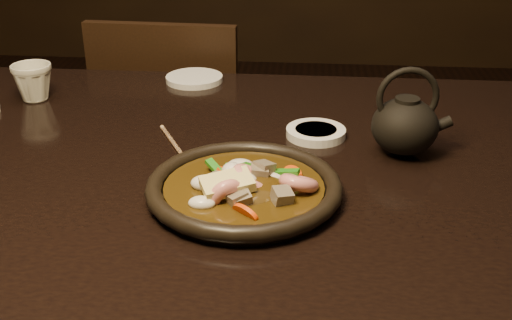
# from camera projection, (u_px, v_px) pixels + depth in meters

# --- Properties ---
(table) EXTENTS (1.60, 0.90, 0.75)m
(table) POSITION_uv_depth(u_px,v_px,m) (127.00, 191.00, 1.14)
(table) COLOR black
(table) RESTS_ON floor
(chair) EXTENTS (0.42, 0.42, 0.84)m
(chair) POSITION_uv_depth(u_px,v_px,m) (179.00, 149.00, 1.81)
(chair) COLOR black
(chair) RESTS_ON floor
(plate) EXTENTS (0.29, 0.29, 0.03)m
(plate) POSITION_uv_depth(u_px,v_px,m) (244.00, 188.00, 0.95)
(plate) COLOR black
(plate) RESTS_ON table
(stirfry) EXTENTS (0.20, 0.18, 0.06)m
(stirfry) POSITION_uv_depth(u_px,v_px,m) (245.00, 186.00, 0.95)
(stirfry) COLOR #332209
(stirfry) RESTS_ON plate
(soy_dish) EXTENTS (0.11, 0.11, 0.02)m
(soy_dish) POSITION_uv_depth(u_px,v_px,m) (316.00, 133.00, 1.16)
(soy_dish) COLOR white
(soy_dish) RESTS_ON table
(saucer_right) EXTENTS (0.13, 0.13, 0.01)m
(saucer_right) POSITION_uv_depth(u_px,v_px,m) (194.00, 79.00, 1.44)
(saucer_right) COLOR white
(saucer_right) RESTS_ON table
(tea_cup) EXTENTS (0.10, 0.09, 0.08)m
(tea_cup) POSITION_uv_depth(u_px,v_px,m) (33.00, 81.00, 1.32)
(tea_cup) COLOR beige
(tea_cup) RESTS_ON table
(chopsticks) EXTENTS (0.12, 0.23, 0.01)m
(chopsticks) POSITION_uv_depth(u_px,v_px,m) (181.00, 154.00, 1.09)
(chopsticks) COLOR tan
(chopsticks) RESTS_ON table
(teapot) EXTENTS (0.14, 0.11, 0.15)m
(teapot) POSITION_uv_depth(u_px,v_px,m) (405.00, 123.00, 1.07)
(teapot) COLOR black
(teapot) RESTS_ON table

